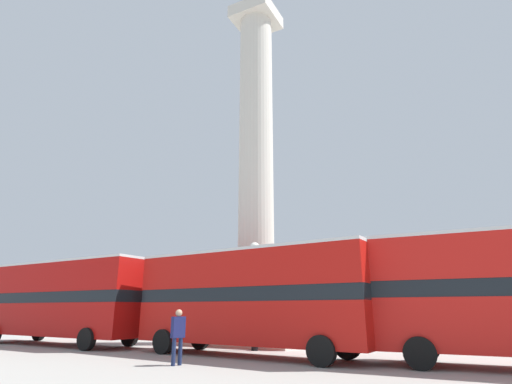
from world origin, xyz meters
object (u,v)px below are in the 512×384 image
Objects in this scene: equestrian_statue at (441,311)px; street_lamp at (255,283)px; bus_c at (250,296)px; monument_column at (256,210)px; bus_b at (64,298)px; pedestrian_near_lamp at (178,333)px.

street_lamp is (-7.38, -8.97, 1.28)m from equestrian_statue.
monument_column is at bearing 120.87° from bus_c.
bus_b is at bearing -168.34° from street_lamp.
pedestrian_near_lamp is at bearing -100.28° from bus_c.
pedestrian_near_lamp is (0.02, -5.65, -1.98)m from street_lamp.
street_lamp reaches higher than pedestrian_near_lamp.
monument_column is 2.18× the size of bus_c.
monument_column is 11.56m from pedestrian_near_lamp.
pedestrian_near_lamp is at bearing -78.57° from monument_column.
pedestrian_near_lamp is (10.65, -3.46, -1.35)m from bus_b.
equestrian_statue is at bearing 34.15° from bus_b.
bus_b is 6.16× the size of pedestrian_near_lamp.
equestrian_statue reaches higher than bus_c.
bus_b is at bearing -146.31° from monument_column.
street_lamp is 5.99m from pedestrian_near_lamp.
bus_b is 10.87m from street_lamp.
monument_column reaches higher than bus_c.
bus_c is at bearing -93.88° from equestrian_statue.
street_lamp is 2.75× the size of pedestrian_near_lamp.
bus_b is 21.20m from equestrian_statue.
monument_column is 3.74× the size of equestrian_statue.
bus_b is 1.82× the size of equestrian_statue.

